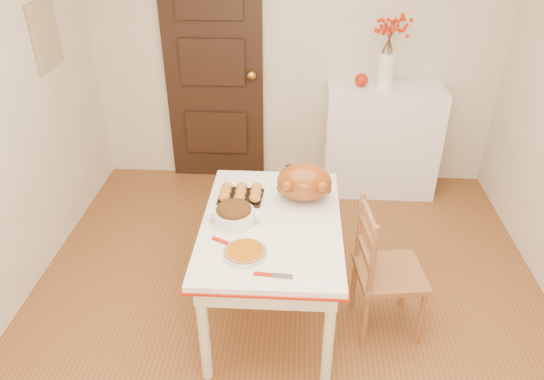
# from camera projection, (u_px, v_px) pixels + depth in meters

# --- Properties ---
(floor) EXTENTS (3.50, 4.00, 0.00)m
(floor) POSITION_uv_depth(u_px,v_px,m) (285.00, 329.00, 3.20)
(floor) COLOR brown
(floor) RESTS_ON ground
(wall_back) EXTENTS (3.50, 0.00, 2.50)m
(wall_back) POSITION_uv_depth(u_px,v_px,m) (296.00, 43.00, 4.26)
(wall_back) COLOR beige
(wall_back) RESTS_ON ground
(door_back) EXTENTS (0.85, 0.06, 2.06)m
(door_back) POSITION_uv_depth(u_px,v_px,m) (214.00, 69.00, 4.38)
(door_back) COLOR black
(door_back) RESTS_ON ground
(photo_board) EXTENTS (0.03, 0.35, 0.45)m
(photo_board) POSITION_uv_depth(u_px,v_px,m) (45.00, 34.00, 3.53)
(photo_board) COLOR tan
(photo_board) RESTS_ON ground
(sideboard) EXTENTS (0.96, 0.43, 0.96)m
(sideboard) POSITION_uv_depth(u_px,v_px,m) (381.00, 140.00, 4.43)
(sideboard) COLOR white
(sideboard) RESTS_ON floor
(kitchen_table) EXTENTS (0.82, 1.20, 0.72)m
(kitchen_table) POSITION_uv_depth(u_px,v_px,m) (272.00, 269.00, 3.14)
(kitchen_table) COLOR white
(kitchen_table) RESTS_ON floor
(chair_oak) EXTENTS (0.43, 0.43, 0.88)m
(chair_oak) POSITION_uv_depth(u_px,v_px,m) (390.00, 270.00, 3.01)
(chair_oak) COLOR brown
(chair_oak) RESTS_ON floor
(berry_vase) EXTENTS (0.30, 0.30, 0.58)m
(berry_vase) POSITION_uv_depth(u_px,v_px,m) (388.00, 52.00, 4.04)
(berry_vase) COLOR white
(berry_vase) RESTS_ON sideboard
(apple) EXTENTS (0.11, 0.11, 0.11)m
(apple) POSITION_uv_depth(u_px,v_px,m) (361.00, 80.00, 4.17)
(apple) COLOR #A71A06
(apple) RESTS_ON sideboard
(turkey_platter) EXTENTS (0.47, 0.42, 0.25)m
(turkey_platter) POSITION_uv_depth(u_px,v_px,m) (304.00, 184.00, 3.07)
(turkey_platter) COLOR #925418
(turkey_platter) RESTS_ON kitchen_table
(pumpkin_pie) EXTENTS (0.26, 0.26, 0.05)m
(pumpkin_pie) POSITION_uv_depth(u_px,v_px,m) (245.00, 252.00, 2.67)
(pumpkin_pie) COLOR #A35407
(pumpkin_pie) RESTS_ON kitchen_table
(stuffing_dish) EXTENTS (0.35, 0.31, 0.12)m
(stuffing_dish) POSITION_uv_depth(u_px,v_px,m) (234.00, 213.00, 2.92)
(stuffing_dish) COLOR #5F300F
(stuffing_dish) RESTS_ON kitchen_table
(rolls_tray) EXTENTS (0.28, 0.23, 0.07)m
(rolls_tray) POSITION_uv_depth(u_px,v_px,m) (241.00, 193.00, 3.15)
(rolls_tray) COLOR #B57930
(rolls_tray) RESTS_ON kitchen_table
(pie_server) EXTENTS (0.20, 0.07, 0.01)m
(pie_server) POSITION_uv_depth(u_px,v_px,m) (273.00, 275.00, 2.53)
(pie_server) COLOR silver
(pie_server) RESTS_ON kitchen_table
(carving_knife) EXTENTS (0.27, 0.18, 0.01)m
(carving_knife) POSITION_uv_depth(u_px,v_px,m) (233.00, 245.00, 2.74)
(carving_knife) COLOR silver
(carving_knife) RESTS_ON kitchen_table
(drinking_glass) EXTENTS (0.07, 0.07, 0.11)m
(drinking_glass) POSITION_uv_depth(u_px,v_px,m) (290.00, 174.00, 3.32)
(drinking_glass) COLOR white
(drinking_glass) RESTS_ON kitchen_table
(shaker_pair) EXTENTS (0.09, 0.04, 0.08)m
(shaker_pair) POSITION_uv_depth(u_px,v_px,m) (319.00, 176.00, 3.32)
(shaker_pair) COLOR white
(shaker_pair) RESTS_ON kitchen_table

